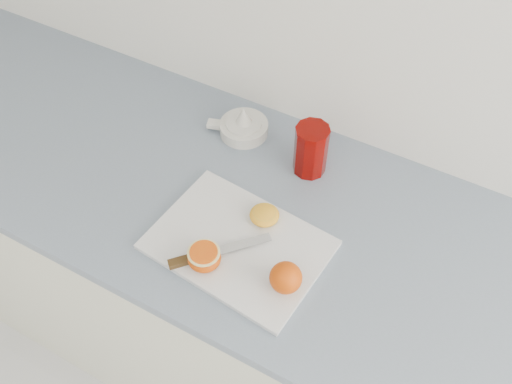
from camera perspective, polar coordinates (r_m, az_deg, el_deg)
counter at (r=1.65m, az=-1.35°, el=-10.35°), size 2.62×0.64×0.89m
cutting_board at (r=1.20m, az=-1.79°, el=-5.28°), size 0.38×0.29×0.01m
whole_orange at (r=1.12m, az=2.99°, el=-8.56°), size 0.06×0.06×0.06m
half_orange at (r=1.16m, az=-5.20°, el=-6.54°), size 0.07×0.07×0.04m
squeezed_shell at (r=1.22m, az=0.85°, el=-2.30°), size 0.06×0.06×0.03m
paring_knife at (r=1.18m, az=-5.58°, el=-6.39°), size 0.16×0.17×0.01m
citrus_juicer at (r=1.41m, az=-1.28°, el=6.62°), size 0.15×0.12×0.08m
red_tumbler at (r=1.31m, az=5.49°, el=4.09°), size 0.08×0.08×0.13m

